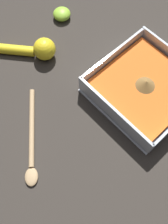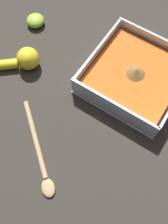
{
  "view_description": "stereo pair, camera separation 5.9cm",
  "coord_description": "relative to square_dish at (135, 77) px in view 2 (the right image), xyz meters",
  "views": [
    {
      "loc": [
        0.13,
        -0.31,
        0.57
      ],
      "look_at": [
        -0.05,
        -0.15,
        0.03
      ],
      "focal_mm": 42.0,
      "sensor_mm": 36.0,
      "label": 1
    },
    {
      "loc": [
        0.08,
        -0.35,
        0.57
      ],
      "look_at": [
        -0.05,
        -0.15,
        0.03
      ],
      "focal_mm": 42.0,
      "sensor_mm": 36.0,
      "label": 2
    }
  ],
  "objects": [
    {
      "name": "ground_plane",
      "position": [
        -0.0,
        -0.0,
        -0.02
      ],
      "size": [
        4.0,
        4.0,
        0.0
      ],
      "primitive_type": "plane",
      "color": "#332D28"
    },
    {
      "name": "lemon_squeezer",
      "position": [
        -0.27,
        -0.13,
        0.0
      ],
      "size": [
        0.16,
        0.14,
        0.06
      ],
      "rotation": [
        0.0,
        0.0,
        0.71
      ],
      "color": "yellow",
      "rests_on": "ground_plane"
    },
    {
      "name": "lemon_half",
      "position": [
        -0.32,
        0.01,
        -0.01
      ],
      "size": [
        0.05,
        0.05,
        0.03
      ],
      "color": "#93CC38",
      "rests_on": "ground_plane"
    },
    {
      "name": "wooden_spoon",
      "position": [
        -0.09,
        -0.28,
        -0.01
      ],
      "size": [
        0.19,
        0.16,
        0.01
      ],
      "rotation": [
        0.0,
        0.0,
        5.61
      ],
      "color": "tan",
      "rests_on": "ground_plane"
    },
    {
      "name": "square_dish",
      "position": [
        0.0,
        0.0,
        0.0
      ],
      "size": [
        0.22,
        0.22,
        0.06
      ],
      "color": "silver",
      "rests_on": "ground_plane"
    }
  ]
}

